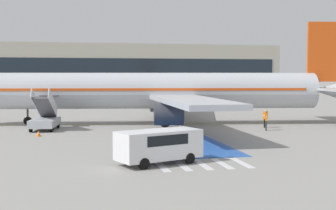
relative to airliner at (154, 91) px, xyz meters
The scene contains 17 objects.
ground_plane 4.43m from the airliner, 161.55° to the left, with size 600.00×600.00×0.00m, color gray.
apron_leadline_yellow 3.55m from the airliner, behind, with size 0.20×79.25×0.01m, color gold.
apron_stand_patch_blue 14.45m from the airliner, 92.77° to the right, with size 6.44×13.06×0.01m, color #2856A8.
apron_walkway_bar_0 22.69m from the airliner, 99.44° to the right, with size 0.44×3.60×0.01m, color silver.
apron_walkway_bar_1 22.53m from the airliner, 96.39° to the right, with size 0.44×3.60×0.01m, color silver.
apron_walkway_bar_2 22.43m from the airliner, 93.30° to the right, with size 0.44×3.60×0.01m, color silver.
apron_walkway_bar_3 22.39m from the airliner, 90.20° to the right, with size 0.44×3.60×0.01m, color silver.
apron_walkway_bar_4 22.42m from the airliner, 87.09° to the right, with size 0.44×3.60×0.01m, color silver.
airliner is the anchor object (origin of this frame).
boarding_stairs_forward 11.55m from the airliner, 165.80° to the right, with size 2.91×5.46×4.00m.
fuel_tanker 23.76m from the airliner, 79.26° to the left, with size 2.76×9.45×3.68m.
service_van_0 21.97m from the airliner, 99.76° to the right, with size 5.33×3.61×1.96m.
ground_crew_0 11.74m from the airliner, 29.57° to the right, with size 0.46×0.47×1.79m.
ground_crew_1 12.23m from the airliner, 40.44° to the right, with size 0.38×0.49×1.87m.
traffic_cone_0 13.94m from the airliner, 146.14° to the right, with size 0.45×0.45×0.50m.
traffic_cone_1 6.06m from the airliner, 71.07° to the right, with size 0.56×0.56×0.62m.
terminal_building 62.12m from the airliner, 97.14° to the left, with size 97.06×12.10×12.09m.
Camera 1 is at (-6.29, -48.79, 5.19)m, focal length 50.00 mm.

